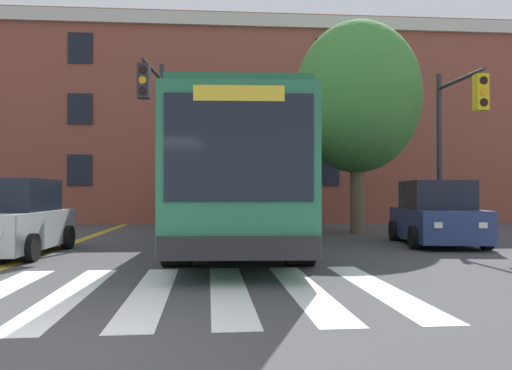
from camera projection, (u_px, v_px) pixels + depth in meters
The scene contains 12 objects.
ground_plane at pixel (8, 359), 4.33m from camera, with size 120.00×120.00×0.00m, color #424244.
crosswalk at pixel (111, 293), 7.17m from camera, with size 8.55×4.50×0.01m.
lane_line_yellow_inner at pixel (116, 227), 20.91m from camera, with size 0.12×36.00×0.01m, color gold.
lane_line_yellow_outer at pixel (120, 227), 20.93m from camera, with size 0.12×36.00×0.01m, color gold.
city_bus at pixel (238, 179), 13.67m from camera, with size 3.35×12.32×3.35m.
car_silver_near_lane at pixel (13, 220), 11.59m from camera, with size 2.02×4.04×1.77m.
car_navy_far_lane at pixel (436, 215), 13.85m from camera, with size 2.38×3.91×1.78m.
car_black_behind_bus at pixel (207, 207), 21.89m from camera, with size 2.45×4.51×1.77m.
traffic_light_near_corner at pixel (456, 125), 15.00m from camera, with size 0.35×2.64×5.28m.
traffic_light_overhead at pixel (155, 119), 15.79m from camera, with size 0.50×2.75×5.79m.
street_tree_curbside_large at pixel (357, 98), 17.82m from camera, with size 6.23×6.23×7.59m.
building_facade at pixel (207, 127), 26.75m from camera, with size 42.82×7.46×9.93m.
Camera 1 is at (1.80, -4.51, 1.45)m, focal length 35.00 mm.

